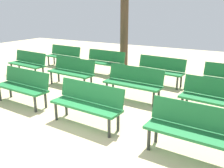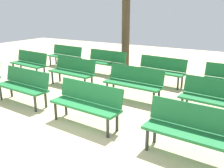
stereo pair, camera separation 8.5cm
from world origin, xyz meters
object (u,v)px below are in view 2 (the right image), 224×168
Objects in this scene: bench_r2_c0 at (65,55)px; bench_r2_c1 at (106,61)px; bench_r0_c3 at (194,129)px; bench_r2_c2 at (161,69)px; bench_r1_c1 at (73,70)px; bench_r1_c2 at (134,81)px; bench_r0_c1 at (24,84)px; bench_r0_c2 at (87,102)px; bench_r1_c0 at (29,62)px; bench_r1_c3 at (218,98)px; tree_1 at (126,27)px.

bench_r2_c1 is at bearing -0.03° from bench_r2_c0.
bench_r0_c3 is 0.99× the size of bench_r2_c2.
bench_r1_c1 is 2.20m from bench_r1_c2.
bench_r0_c1 is 0.99× the size of bench_r2_c0.
bench_r2_c1 is (0.11, 1.78, 0.00)m from bench_r1_c1.
bench_r0_c3 is at bearing -39.89° from bench_r2_c1.
bench_r0_c1 is 4.34m from bench_r0_c3.
bench_r0_c2 and bench_r2_c0 have the same top height.
bench_r1_c0 is at bearing 156.01° from bench_r0_c2.
bench_r0_c3 and bench_r1_c2 have the same top height.
bench_r1_c2 is 0.99× the size of bench_r1_c3.
bench_r0_c2 is 2.21m from bench_r0_c3.
bench_r0_c1 is at bearing 179.08° from bench_r0_c3.
bench_r1_c0 is at bearing 163.14° from bench_r0_c3.
bench_r1_c2 is 0.99× the size of bench_r2_c2.
bench_r1_c1 is 3.29m from tree_1.
bench_r1_c0 is 3.94m from tree_1.
bench_r2_c2 is 0.50× the size of tree_1.
bench_r1_c3 is 2.76m from bench_r2_c2.
bench_r0_c2 and bench_r2_c1 have the same top height.
bench_r1_c0 is (-2.04, 1.99, 0.00)m from bench_r0_c1.
bench_r1_c0 is 1.00× the size of bench_r1_c3.
bench_r1_c0 is at bearing -129.75° from tree_1.
bench_r0_c1 is 1.00× the size of bench_r0_c3.
bench_r2_c0 and bench_r2_c1 have the same top height.
bench_r2_c0 is (-6.23, 4.06, 0.00)m from bench_r0_c3.
bench_r0_c1 is 0.99× the size of bench_r1_c3.
bench_r0_c3 is 0.49× the size of tree_1.
bench_r2_c0 is at bearing -153.89° from tree_1.
bench_r1_c0 is 1.00× the size of bench_r2_c2.
bench_r0_c3 is 0.99× the size of bench_r2_c0.
bench_r0_c2 is 0.99× the size of bench_r2_c0.
bench_r2_c1 is at bearing 140.48° from bench_r1_c2.
tree_1 is (2.41, 2.90, 1.14)m from bench_r1_c0.
bench_r2_c1 is at bearing 89.71° from bench_r0_c1.
bench_r0_c1 is 1.00× the size of bench_r1_c2.
bench_r1_c1 is 2.81m from bench_r2_c0.
bench_r1_c1 is at bearing -178.83° from bench_r1_c3.
bench_r2_c0 is (-4.02, 3.95, 0.00)m from bench_r0_c2.
bench_r1_c2 is 1.71m from bench_r2_c2.
tree_1 is at bearing 145.67° from bench_r1_c3.
bench_r0_c3 is 5.65m from bench_r2_c1.
tree_1 is (0.25, 3.07, 1.14)m from bench_r1_c1.
bench_r1_c3 is at bearing -37.76° from bench_r2_c2.
bench_r1_c3 is at bearing -39.98° from tree_1.
bench_r1_c0 is 4.70m from bench_r2_c2.
bench_r0_c1 is at bearing -140.90° from bench_r1_c2.
bench_r1_c1 is at bearing -94.73° from tree_1.
tree_1 reaches higher than bench_r2_c0.
tree_1 is at bearing 124.18° from bench_r1_c2.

